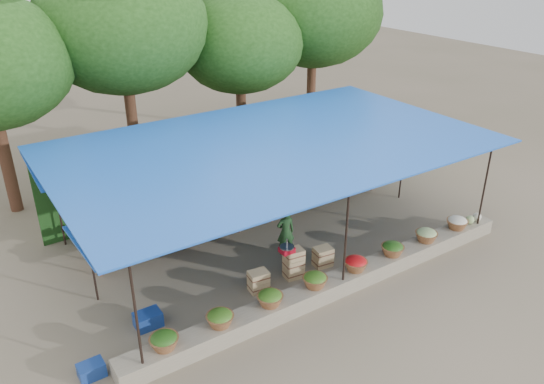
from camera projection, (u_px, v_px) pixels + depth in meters
ground at (273, 240)px, 14.48m from camera, size 60.00×60.00×0.00m
stone_curb at (338, 284)px, 12.32m from camera, size 10.60×0.55×0.40m
stall_canopy at (272, 148)px, 13.38m from camera, size 10.80×6.60×2.82m
produce_baskets at (336, 272)px, 12.11m from camera, size 8.98×0.58×0.34m
netting_backdrop at (217, 161)px, 16.31m from camera, size 10.60×0.06×2.50m
tree_row at (183, 32)px, 17.27m from camera, size 16.51×5.50×7.12m
fruit_table_left at (166, 225)px, 14.00m from camera, size 4.21×0.95×0.93m
fruit_table_right at (316, 182)px, 16.48m from camera, size 4.21×0.95×0.93m
crate_counter at (293, 266)px, 12.77m from camera, size 2.39×0.39×0.77m
weighing_scale at (287, 249)px, 12.45m from camera, size 0.34×0.34×0.36m
vendor_seated at (286, 232)px, 13.59m from camera, size 0.54×0.42×1.30m
customer_left at (108, 215)px, 14.20m from camera, size 0.88×0.79×1.48m
customer_mid at (298, 171)px, 16.76m from camera, size 1.16×1.10×1.57m
customer_right at (358, 155)px, 18.11m from camera, size 0.90×0.85×1.50m
blue_crate_front at (91, 370)px, 9.92m from camera, size 0.49×0.35×0.29m
blue_crate_back at (148, 320)px, 11.20m from camera, size 0.56×0.41×0.33m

